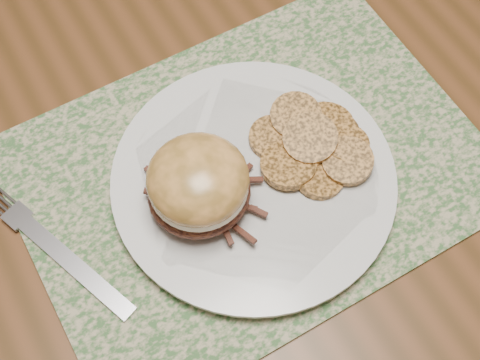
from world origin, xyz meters
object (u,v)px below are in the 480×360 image
Objects in this scene: dinner_plate at (254,180)px; pork_sandwich at (198,185)px; dining_table at (0,333)px; fork at (53,247)px.

dinner_plate is 0.07m from pork_sandwich.
dinner_plate is at bearing -3.77° from dining_table.
dinner_plate is (0.28, -0.02, 0.09)m from dining_table.
fork is at bearing 10.51° from dining_table.
dining_table is 0.12m from fork.
dinner_plate is at bearing -30.23° from fork.
pork_sandwich reaches higher than dinner_plate.
pork_sandwich is at bearing -4.29° from dining_table.
dining_table is 7.77× the size of fork.
dining_table is at bearing 170.36° from fork.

